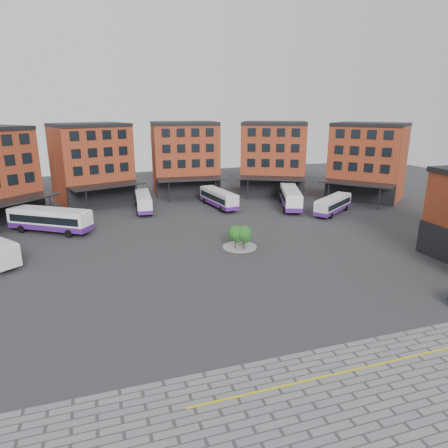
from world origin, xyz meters
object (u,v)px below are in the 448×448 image
object	(u,v)px
bus_c	(143,201)
bus_d	(219,198)
bus_b	(50,220)
tree_island	(242,235)
bus_e	(290,198)
bus_f	(333,205)

from	to	relation	value
bus_c	bus_d	size ratio (longest dim) A/B	0.95
bus_b	bus_d	size ratio (longest dim) A/B	1.05
bus_d	bus_b	bearing A→B (deg)	-174.10
tree_island	bus_d	bearing A→B (deg)	80.27
bus_d	bus_e	size ratio (longest dim) A/B	0.90
bus_b	bus_e	bearing A→B (deg)	-52.41
bus_b	bus_c	size ratio (longest dim) A/B	1.11
tree_island	bus_b	distance (m)	28.06
bus_c	bus_d	world-z (taller)	bus_d
bus_b	bus_f	xyz separation A→B (m)	(44.62, -3.32, -0.32)
bus_b	bus_d	bearing A→B (deg)	-41.86
tree_island	bus_c	distance (m)	25.54
bus_e	bus_f	xyz separation A→B (m)	(4.97, -5.95, -0.30)
bus_b	bus_e	size ratio (longest dim) A/B	0.95
tree_island	bus_e	distance (m)	23.63
bus_b	bus_e	world-z (taller)	bus_b
tree_island	bus_b	world-z (taller)	bus_b
bus_c	bus_e	world-z (taller)	bus_e
bus_c	bus_e	bearing A→B (deg)	-9.93
bus_e	bus_f	distance (m)	7.75
tree_island	bus_c	bearing A→B (deg)	111.69
bus_d	bus_f	distance (m)	19.97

